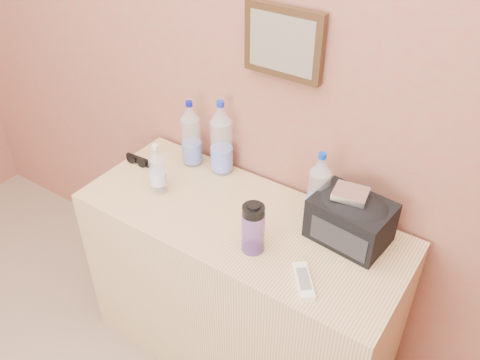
% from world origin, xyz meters
% --- Properties ---
extents(picture_frame, '(0.30, 0.03, 0.25)m').
position_xyz_m(picture_frame, '(0.05, 1.98, 1.40)').
color(picture_frame, '#382311').
rests_on(picture_frame, room_shell).
extents(dresser, '(1.28, 0.53, 0.80)m').
position_xyz_m(dresser, '(0.05, 1.71, 0.40)').
color(dresser, tan).
rests_on(dresser, ground).
extents(pet_large_a, '(0.08, 0.08, 0.30)m').
position_xyz_m(pet_large_a, '(-0.33, 1.90, 0.93)').
color(pet_large_a, silver).
rests_on(pet_large_a, dresser).
extents(pet_large_b, '(0.09, 0.09, 0.33)m').
position_xyz_m(pet_large_b, '(-0.19, 1.93, 0.94)').
color(pet_large_b, silver).
rests_on(pet_large_b, dresser).
extents(pet_large_c, '(0.08, 0.08, 0.29)m').
position_xyz_m(pet_large_c, '(0.29, 1.87, 0.93)').
color(pet_large_c, '#A9C4D5').
rests_on(pet_large_c, dresser).
extents(pet_small, '(0.06, 0.06, 0.22)m').
position_xyz_m(pet_small, '(-0.31, 1.67, 0.89)').
color(pet_small, white).
rests_on(pet_small, dresser).
extents(nalgene_bottle, '(0.08, 0.08, 0.20)m').
position_xyz_m(nalgene_bottle, '(0.18, 1.60, 0.90)').
color(nalgene_bottle, '#623C9D').
rests_on(nalgene_bottle, dresser).
extents(sunglasses, '(0.13, 0.05, 0.03)m').
position_xyz_m(sunglasses, '(-0.52, 1.77, 0.81)').
color(sunglasses, black).
rests_on(sunglasses, dresser).
extents(ac_remote, '(0.14, 0.15, 0.02)m').
position_xyz_m(ac_remote, '(0.40, 1.56, 0.81)').
color(ac_remote, white).
rests_on(ac_remote, dresser).
extents(toiletry_bag, '(0.29, 0.22, 0.18)m').
position_xyz_m(toiletry_bag, '(0.43, 1.84, 0.89)').
color(toiletry_bag, black).
rests_on(toiletry_bag, dresser).
extents(foil_packet, '(0.13, 0.11, 0.02)m').
position_xyz_m(foil_packet, '(0.42, 1.84, 0.99)').
color(foil_packet, silver).
rests_on(foil_packet, toiletry_bag).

